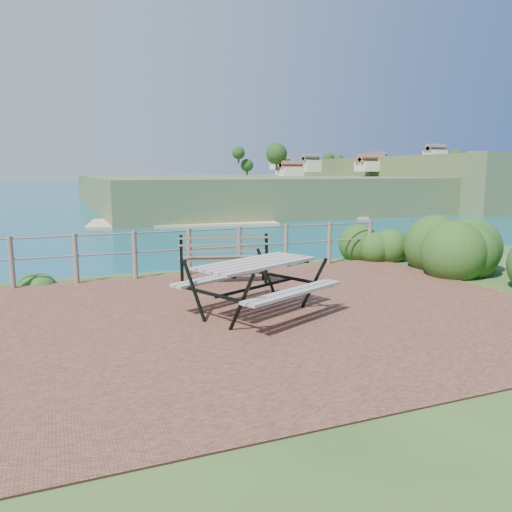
{
  "coord_description": "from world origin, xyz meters",
  "views": [
    {
      "loc": [
        -2.59,
        -7.01,
        2.23
      ],
      "look_at": [
        0.62,
        1.02,
        0.75
      ],
      "focal_mm": 35.0,
      "sensor_mm": 36.0,
      "label": 1
    }
  ],
  "objects": [
    {
      "name": "ocean",
      "position": [
        0.0,
        200.0,
        0.0
      ],
      "size": [
        1200.0,
        1200.0,
        0.0
      ],
      "primitive_type": "plane",
      "color": "#12686F",
      "rests_on": "ground"
    },
    {
      "name": "picnic_table",
      "position": [
        0.21,
        -0.01,
        0.53
      ],
      "size": [
        2.12,
        1.57,
        0.83
      ],
      "rotation": [
        0.0,
        0.0,
        0.43
      ],
      "color": "#9A968A",
      "rests_on": "ground"
    },
    {
      "name": "safety_railing",
      "position": [
        0.0,
        3.35,
        0.57
      ],
      "size": [
        9.4,
        0.1,
        1.0
      ],
      "color": "#6B5B4C",
      "rests_on": "ground"
    },
    {
      "name": "ground",
      "position": [
        0.0,
        0.0,
        0.0
      ],
      "size": [
        10.0,
        7.0,
        0.12
      ],
      "primitive_type": "cube",
      "color": "brown",
      "rests_on": "ground"
    },
    {
      "name": "shrub_right_front",
      "position": [
        5.67,
        1.63,
        0.0
      ],
      "size": [
        1.51,
        1.51,
        2.14
      ],
      "primitive_type": "ellipsoid",
      "color": "#143F13",
      "rests_on": "ground"
    },
    {
      "name": "distant_bay",
      "position": [
        173.07,
        202.61,
        -1.52
      ],
      "size": [
        290.0,
        232.36,
        24.0
      ],
      "color": "#3B542A",
      "rests_on": "ground"
    },
    {
      "name": "shrub_lip_east",
      "position": [
        2.53,
        4.1,
        0.0
      ],
      "size": [
        0.78,
        0.78,
        0.53
      ],
      "primitive_type": "ellipsoid",
      "color": "#143F13",
      "rests_on": "ground"
    },
    {
      "name": "park_bench",
      "position": [
        0.44,
        2.31,
        0.66
      ],
      "size": [
        1.84,
        0.88,
        1.01
      ],
      "rotation": [
        0.0,
        0.0,
        -0.25
      ],
      "color": "brown",
      "rests_on": "ground"
    },
    {
      "name": "shrub_lip_west",
      "position": [
        -2.96,
        3.79,
        0.0
      ],
      "size": [
        0.66,
        0.66,
        0.36
      ],
      "primitive_type": "ellipsoid",
      "color": "#2F5620",
      "rests_on": "ground"
    },
    {
      "name": "shrub_right_edge",
      "position": [
        4.84,
        3.48,
        0.0
      ],
      "size": [
        1.19,
        1.19,
        1.69
      ],
      "primitive_type": "ellipsoid",
      "color": "#143F13",
      "rests_on": "ground"
    }
  ]
}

